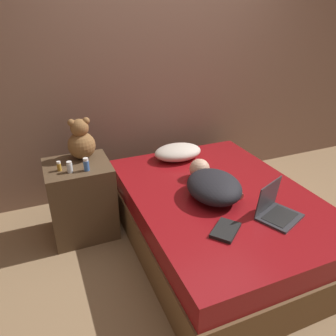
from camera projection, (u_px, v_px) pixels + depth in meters
ground_plane at (216, 242)px, 2.85m from camera, size 12.00×12.00×0.00m
wall_back at (163, 66)px, 3.29m from camera, size 8.00×0.06×2.60m
bed at (218, 218)px, 2.74m from camera, size 1.39×1.92×0.50m
nightstand at (81, 199)px, 2.85m from camera, size 0.53×0.49×0.67m
pillow at (178, 152)px, 3.18m from camera, size 0.47×0.33×0.14m
person_lying at (212, 184)px, 2.56m from camera, size 0.48×0.69×0.19m
laptop at (275, 209)px, 2.31m from camera, size 0.36×0.33×0.25m
teddy_bear at (81, 141)px, 2.75m from camera, size 0.23×0.23×0.35m
bottle_amber at (59, 166)px, 2.58m from camera, size 0.03×0.03×0.08m
bottle_blue at (86, 165)px, 2.58m from camera, size 0.04×0.04×0.11m
bottle_clear at (70, 167)px, 2.55m from camera, size 0.04×0.04×0.09m
book at (226, 230)px, 2.17m from camera, size 0.27×0.26×0.02m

